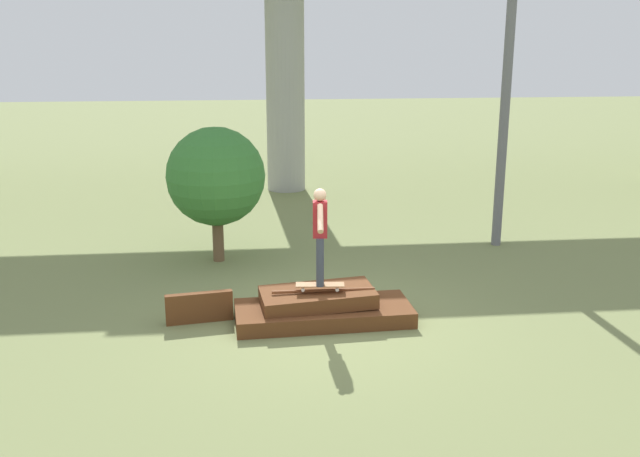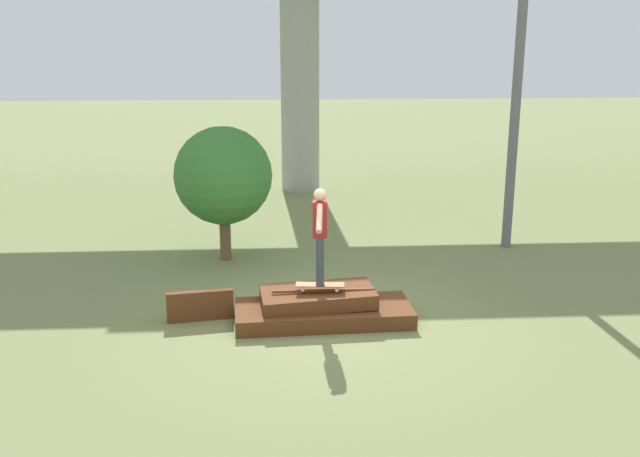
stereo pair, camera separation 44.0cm
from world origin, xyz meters
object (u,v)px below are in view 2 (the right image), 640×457
Objects in this scene: utility_pole at (520,49)px; tree_behind_left at (223,176)px; skater at (320,230)px; skateboard at (320,285)px.

utility_pole is 2.97× the size of tree_behind_left.
skater is 3.77m from tree_behind_left.
utility_pole is at bearing 42.35° from skateboard.
skateboard is 0.29× the size of tree_behind_left.
utility_pole reaches higher than skateboard.
skateboard is 0.10× the size of utility_pole.
tree_behind_left is at bearing 116.94° from skater.
utility_pole is at bearing 42.35° from skater.
utility_pole reaches higher than skater.
skater is 6.32m from utility_pole.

